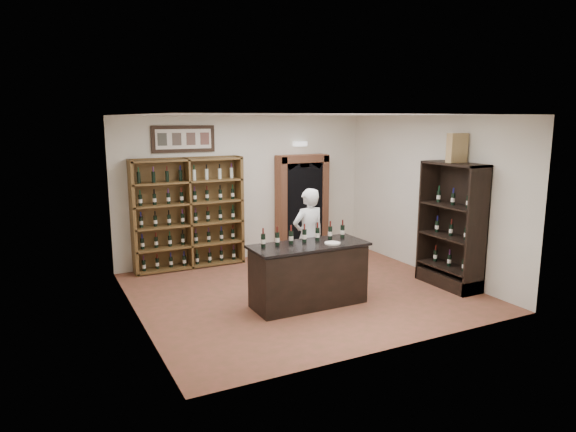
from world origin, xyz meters
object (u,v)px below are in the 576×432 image
object	(u,v)px
counter_bottle_0	(263,240)
wine_crate	(457,148)
side_cabinet	(452,244)
shopkeeper	(308,237)
tasting_counter	(309,275)
wine_shelf	(188,213)

from	to	relation	value
counter_bottle_0	wine_crate	bearing A→B (deg)	-7.13
side_cabinet	shopkeeper	world-z (taller)	side_cabinet
tasting_counter	shopkeeper	bearing A→B (deg)	61.32
counter_bottle_0	shopkeeper	world-z (taller)	shopkeeper
counter_bottle_0	wine_crate	xyz separation A→B (m)	(3.45, -0.43, 1.34)
side_cabinet	wine_shelf	bearing A→B (deg)	139.79
tasting_counter	wine_crate	distance (m)	3.37
wine_shelf	counter_bottle_0	size ratio (longest dim) A/B	7.33
wine_crate	counter_bottle_0	bearing A→B (deg)	176.06
tasting_counter	counter_bottle_0	xyz separation A→B (m)	(-0.72, 0.15, 0.61)
wine_shelf	tasting_counter	distance (m)	3.19
wine_shelf	counter_bottle_0	distance (m)	2.81
counter_bottle_0	tasting_counter	bearing A→B (deg)	-11.51
wine_crate	tasting_counter	bearing A→B (deg)	177.23
counter_bottle_0	shopkeeper	bearing A→B (deg)	32.96
side_cabinet	wine_crate	size ratio (longest dim) A/B	4.42
wine_shelf	tasting_counter	bearing A→B (deg)	-69.44
shopkeeper	tasting_counter	bearing A→B (deg)	56.10
counter_bottle_0	wine_crate	size ratio (longest dim) A/B	0.60
side_cabinet	wine_crate	xyz separation A→B (m)	(0.00, 0.02, 1.69)
counter_bottle_0	wine_shelf	bearing A→B (deg)	97.77
tasting_counter	wine_crate	xyz separation A→B (m)	(2.73, -0.28, 1.95)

